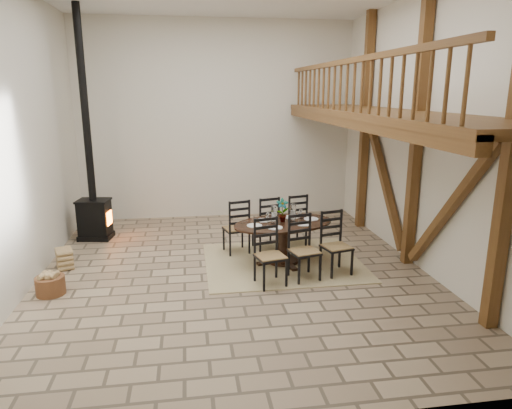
{
  "coord_description": "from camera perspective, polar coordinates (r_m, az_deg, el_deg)",
  "views": [
    {
      "loc": [
        -0.78,
        -7.84,
        3.27
      ],
      "look_at": [
        0.46,
        0.4,
        1.17
      ],
      "focal_mm": 32.0,
      "sensor_mm": 36.0,
      "label": 1
    }
  ],
  "objects": [
    {
      "name": "ground",
      "position": [
        8.53,
        -2.7,
        -8.44
      ],
      "size": [
        8.0,
        8.0,
        0.0
      ],
      "primitive_type": "plane",
      "color": "tan",
      "rests_on": "ground"
    },
    {
      "name": "room_shell",
      "position": [
        8.09,
        5.65,
        12.24
      ],
      "size": [
        7.02,
        8.02,
        5.01
      ],
      "color": "beige",
      "rests_on": "ground"
    },
    {
      "name": "rug",
      "position": [
        8.99,
        3.38,
        -7.18
      ],
      "size": [
        3.0,
        2.5,
        0.02
      ],
      "primitive_type": "cube",
      "color": "#C6B97F",
      "rests_on": "ground"
    },
    {
      "name": "dining_table",
      "position": [
        8.85,
        3.42,
        -4.67
      ],
      "size": [
        2.24,
        2.55,
        1.27
      ],
      "rotation": [
        0.0,
        0.0,
        0.23
      ],
      "color": "black",
      "rests_on": "ground"
    },
    {
      "name": "wood_stove",
      "position": [
        10.71,
        -19.78,
        1.66
      ],
      "size": [
        0.78,
        0.64,
        5.0
      ],
      "rotation": [
        0.0,
        0.0,
        -0.16
      ],
      "color": "black",
      "rests_on": "ground"
    },
    {
      "name": "log_basket",
      "position": [
        8.32,
        -24.32,
        -9.11
      ],
      "size": [
        0.47,
        0.47,
        0.39
      ],
      "rotation": [
        0.0,
        0.0,
        0.16
      ],
      "color": "brown",
      "rests_on": "ground"
    },
    {
      "name": "log_stack",
      "position": [
        9.35,
        -22.81,
        -6.25
      ],
      "size": [
        0.4,
        0.46,
        0.39
      ],
      "rotation": [
        0.0,
        0.0,
        0.35
      ],
      "color": "tan",
      "rests_on": "ground"
    }
  ]
}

